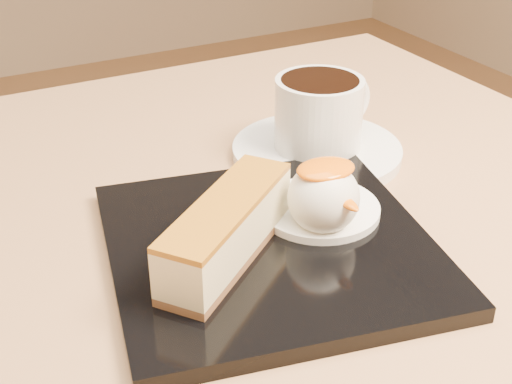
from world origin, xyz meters
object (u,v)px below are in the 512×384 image
cheesecake (227,230)px  coffee_cup (320,112)px  ice_cream_scoop (323,198)px  saucer (317,151)px  dessert_plate (269,247)px

cheesecake → coffee_cup: (0.15, 0.12, 0.01)m
ice_cream_scoop → coffee_cup: size_ratio=0.50×
cheesecake → coffee_cup: 0.19m
ice_cream_scoop → cheesecake: bearing=-180.0°
ice_cream_scoop → coffee_cup: bearing=58.6°
ice_cream_scoop → coffee_cup: 0.14m
saucer → coffee_cup: 0.04m
coffee_cup → cheesecake: bearing=-153.5°
cheesecake → coffee_cup: coffee_cup is taller
dessert_plate → coffee_cup: size_ratio=2.17×
cheesecake → saucer: 0.19m
dessert_plate → saucer: bearing=45.8°
saucer → ice_cream_scoop: bearing=-120.8°
dessert_plate → cheesecake: cheesecake is taller
cheesecake → saucer: bearing=1.5°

